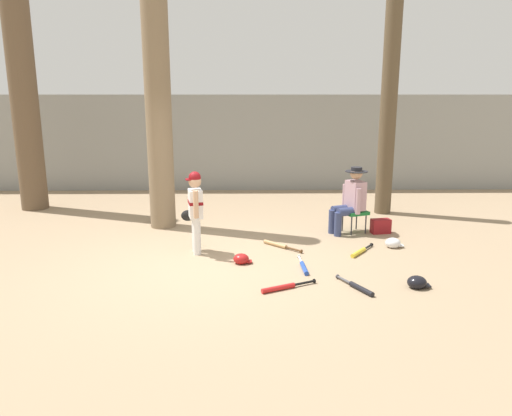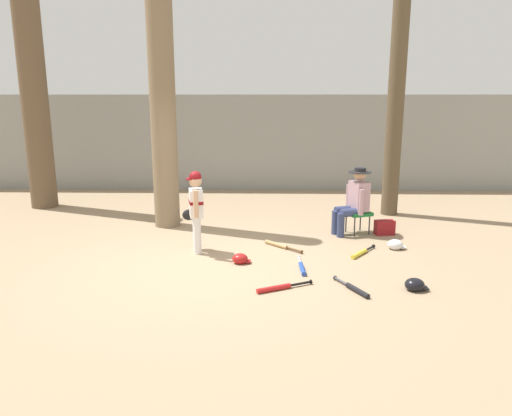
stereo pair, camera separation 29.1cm
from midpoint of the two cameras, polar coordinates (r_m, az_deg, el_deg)
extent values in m
plane|color=#9E8466|center=(7.20, -6.87, -6.86)|extent=(60.00, 60.00, 0.00)
cube|color=gray|center=(12.88, -4.25, 7.63)|extent=(18.00, 0.36, 2.46)
cylinder|color=#7F6B51|center=(9.19, -12.38, 13.63)|extent=(0.47, 0.47, 5.16)
cone|color=#7F6B51|center=(9.51, -11.63, -2.09)|extent=(0.80, 0.80, 0.28)
cylinder|color=brown|center=(10.40, 14.45, 10.98)|extent=(0.34, 0.34, 4.27)
cone|color=brown|center=(10.68, 13.80, -0.53)|extent=(0.48, 0.48, 0.20)
cylinder|color=white|center=(7.68, -8.00, -3.35)|extent=(0.12, 0.12, 0.58)
cylinder|color=white|center=(7.85, -8.13, -2.98)|extent=(0.12, 0.12, 0.58)
cube|color=white|center=(7.64, -8.19, 0.51)|extent=(0.26, 0.34, 0.44)
cube|color=maroon|center=(7.64, -8.19, 0.67)|extent=(0.27, 0.34, 0.05)
sphere|color=tan|center=(7.57, -8.27, 3.10)|extent=(0.20, 0.20, 0.20)
sphere|color=maroon|center=(7.56, -8.29, 3.54)|extent=(0.19, 0.19, 0.19)
cube|color=maroon|center=(7.56, -8.96, 3.32)|extent=(0.13, 0.16, 0.02)
cylinder|color=tan|center=(7.40, -8.18, 0.41)|extent=(0.10, 0.10, 0.42)
cylinder|color=tan|center=(7.86, -8.61, 0.25)|extent=(0.10, 0.10, 0.40)
ellipsoid|color=black|center=(7.91, -9.01, -0.87)|extent=(0.24, 0.17, 0.18)
cube|color=#196B2D|center=(8.96, 10.55, -0.47)|extent=(0.52, 0.52, 0.06)
cylinder|color=#333338|center=(8.80, 10.19, -1.97)|extent=(0.02, 0.02, 0.38)
cylinder|color=#333338|center=(9.05, 9.20, -1.52)|extent=(0.02, 0.02, 0.38)
cylinder|color=#333338|center=(8.96, 11.82, -1.78)|extent=(0.02, 0.02, 0.38)
cylinder|color=#333338|center=(9.20, 10.80, -1.34)|extent=(0.02, 0.02, 0.38)
cylinder|color=navy|center=(8.71, 8.63, -1.90)|extent=(0.13, 0.13, 0.43)
cylinder|color=navy|center=(8.88, 7.98, -1.60)|extent=(0.13, 0.13, 0.43)
cylinder|color=navy|center=(8.76, 9.81, -0.41)|extent=(0.43, 0.28, 0.15)
cylinder|color=navy|center=(8.93, 9.14, -0.13)|extent=(0.43, 0.28, 0.15)
cube|color=#B28C99|center=(8.89, 10.64, 1.47)|extent=(0.35, 0.42, 0.52)
cylinder|color=#B28C99|center=(8.68, 10.94, 0.77)|extent=(0.12, 0.12, 0.46)
cylinder|color=#B28C99|center=(9.04, 9.45, 1.33)|extent=(0.12, 0.12, 0.46)
sphere|color=tan|center=(8.82, 10.75, 4.02)|extent=(0.22, 0.22, 0.22)
cylinder|color=#232328|center=(8.82, 10.75, 4.23)|extent=(0.40, 0.40, 0.02)
cylinder|color=#232328|center=(8.81, 10.76, 4.44)|extent=(0.20, 0.20, 0.09)
cube|color=maroon|center=(9.07, 13.50, -2.08)|extent=(0.37, 0.24, 0.26)
cylinder|color=brown|center=(11.64, -26.48, 14.39)|extent=(0.56, 0.56, 5.95)
cone|color=brown|center=(11.88, -25.03, -0.04)|extent=(0.75, 0.75, 0.34)
cylinder|color=#2347AD|center=(7.02, 4.47, -7.05)|extent=(0.09, 0.44, 0.07)
cylinder|color=silver|center=(7.37, 4.09, -6.07)|extent=(0.04, 0.30, 0.03)
cylinder|color=silver|center=(7.51, 3.94, -5.70)|extent=(0.06, 0.02, 0.06)
cylinder|color=yellow|center=(7.81, 10.86, -5.15)|extent=(0.32, 0.39, 0.07)
cylinder|color=black|center=(8.13, 11.98, -4.48)|extent=(0.20, 0.25, 0.03)
cylinder|color=black|center=(8.26, 12.40, -4.22)|extent=(0.05, 0.05, 0.06)
cylinder|color=red|center=(6.32, 1.29, -9.37)|extent=(0.45, 0.27, 0.07)
cylinder|color=black|center=(6.50, 4.39, -8.75)|extent=(0.30, 0.17, 0.03)
cylinder|color=black|center=(6.58, 5.58, -8.50)|extent=(0.04, 0.06, 0.06)
cylinder|color=black|center=(6.41, 10.95, -9.30)|extent=(0.25, 0.41, 0.07)
cylinder|color=#4C4C51|center=(6.66, 9.03, -8.32)|extent=(0.16, 0.27, 0.03)
cylinder|color=#4C4C51|center=(6.77, 8.30, -7.94)|extent=(0.06, 0.04, 0.06)
cylinder|color=tan|center=(8.09, 1.23, -4.26)|extent=(0.38, 0.38, 0.07)
cylinder|color=brown|center=(7.85, 3.37, -4.84)|extent=(0.25, 0.24, 0.03)
cylinder|color=brown|center=(7.75, 4.27, -5.08)|extent=(0.05, 0.05, 0.06)
ellipsoid|color=silver|center=(8.29, 14.77, -3.99)|extent=(0.25, 0.23, 0.17)
cube|color=silver|center=(8.33, 15.55, -4.23)|extent=(0.10, 0.13, 0.02)
ellipsoid|color=black|center=(6.68, 17.14, -8.33)|extent=(0.25, 0.23, 0.17)
cube|color=black|center=(6.73, 18.10, -8.60)|extent=(0.10, 0.13, 0.02)
ellipsoid|color=#A81919|center=(7.28, -2.90, -5.98)|extent=(0.23, 0.21, 0.16)
cube|color=#A81919|center=(7.29, -2.02, -6.26)|extent=(0.10, 0.12, 0.02)
camera|label=1|loc=(0.15, -91.11, -0.26)|focal=34.16mm
camera|label=2|loc=(0.15, 88.89, 0.26)|focal=34.16mm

